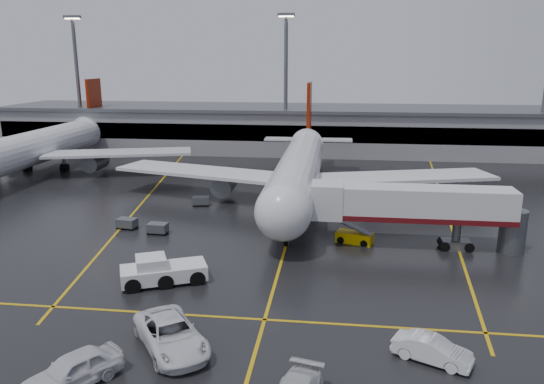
# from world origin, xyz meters

# --- Properties ---
(ground) EXTENTS (220.00, 220.00, 0.00)m
(ground) POSITION_xyz_m (0.00, 0.00, 0.00)
(ground) COLOR black
(ground) RESTS_ON ground
(apron_line_centre) EXTENTS (0.25, 90.00, 0.02)m
(apron_line_centre) POSITION_xyz_m (0.00, 0.00, 0.01)
(apron_line_centre) COLOR gold
(apron_line_centre) RESTS_ON ground
(apron_line_stop) EXTENTS (60.00, 0.25, 0.02)m
(apron_line_stop) POSITION_xyz_m (0.00, -22.00, 0.01)
(apron_line_stop) COLOR gold
(apron_line_stop) RESTS_ON ground
(apron_line_left) EXTENTS (9.99, 69.35, 0.02)m
(apron_line_left) POSITION_xyz_m (-20.00, 10.00, 0.01)
(apron_line_left) COLOR gold
(apron_line_left) RESTS_ON ground
(apron_line_right) EXTENTS (7.57, 69.64, 0.02)m
(apron_line_right) POSITION_xyz_m (18.00, 10.00, 0.01)
(apron_line_right) COLOR gold
(apron_line_right) RESTS_ON ground
(terminal) EXTENTS (122.00, 19.00, 8.60)m
(terminal) POSITION_xyz_m (0.00, 47.93, 4.32)
(terminal) COLOR gray
(terminal) RESTS_ON ground
(light_mast_left) EXTENTS (3.00, 1.20, 25.45)m
(light_mast_left) POSITION_xyz_m (-45.00, 42.00, 14.47)
(light_mast_left) COLOR #595B60
(light_mast_left) RESTS_ON ground
(light_mast_mid) EXTENTS (3.00, 1.20, 25.45)m
(light_mast_mid) POSITION_xyz_m (-5.00, 42.00, 14.47)
(light_mast_mid) COLOR #595B60
(light_mast_mid) RESTS_ON ground
(main_airliner) EXTENTS (48.80, 45.60, 14.10)m
(main_airliner) POSITION_xyz_m (0.00, 9.70, 4.21)
(main_airliner) COLOR silver
(main_airliner) RESTS_ON ground
(second_airliner) EXTENTS (48.80, 45.60, 14.10)m
(second_airliner) POSITION_xyz_m (-42.00, 21.70, 4.21)
(second_airliner) COLOR silver
(second_airliner) RESTS_ON ground
(jet_bridge) EXTENTS (19.90, 3.40, 6.05)m
(jet_bridge) POSITION_xyz_m (11.87, -6.00, 3.93)
(jet_bridge) COLOR silver
(jet_bridge) RESTS_ON ground
(pushback_tractor) EXTENTS (7.21, 5.17, 2.39)m
(pushback_tractor) POSITION_xyz_m (-9.04, -16.95, 0.95)
(pushback_tractor) COLOR silver
(pushback_tractor) RESTS_ON ground
(belt_loader) EXTENTS (3.79, 2.54, 2.22)m
(belt_loader) POSITION_xyz_m (6.57, -5.38, 0.55)
(belt_loader) COLOR #ECBA04
(belt_loader) RESTS_ON ground
(service_van_a) EXTENTS (6.68, 7.52, 1.94)m
(service_van_a) POSITION_xyz_m (-5.20, -26.41, 0.97)
(service_van_a) COLOR white
(service_van_a) RESTS_ON ground
(service_van_c) EXTENTS (4.87, 3.43, 1.52)m
(service_van_c) POSITION_xyz_m (10.53, -25.78, 0.76)
(service_van_c) COLOR silver
(service_van_c) RESTS_ON ground
(service_van_d) EXTENTS (5.00, 5.71, 1.86)m
(service_van_d) POSITION_xyz_m (-9.35, -30.67, 0.93)
(service_van_d) COLOR silver
(service_van_d) RESTS_ON ground
(baggage_cart_a) EXTENTS (2.08, 1.42, 1.12)m
(baggage_cart_a) POSITION_xyz_m (-13.48, -5.18, 0.63)
(baggage_cart_a) COLOR #595B60
(baggage_cart_a) RESTS_ON ground
(baggage_cart_b) EXTENTS (2.18, 1.59, 1.12)m
(baggage_cart_b) POSITION_xyz_m (-17.28, -3.94, 0.63)
(baggage_cart_b) COLOR #595B60
(baggage_cart_b) RESTS_ON ground
(baggage_cart_c) EXTENTS (2.22, 1.68, 1.12)m
(baggage_cart_c) POSITION_xyz_m (-11.81, 5.88, 0.63)
(baggage_cart_c) COLOR #595B60
(baggage_cart_c) RESTS_ON ground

